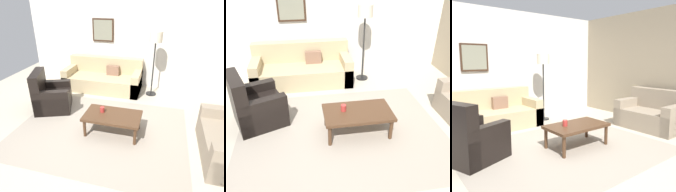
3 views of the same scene
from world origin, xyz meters
The scene contains 9 objects.
ground_plane centered at (0.00, 0.00, 0.00)m, with size 8.00×8.00×0.00m, color #B2A893.
rear_partition centered at (0.00, 2.60, 1.40)m, with size 6.00×0.12×2.80m, color silver.
area_rug centered at (0.00, 0.00, 0.00)m, with size 3.42×2.62×0.01m, color gray.
couch_main centered at (-0.56, 2.08, 0.30)m, with size 2.19×0.94×0.88m.
armchair_leather centered at (-1.43, 0.54, 0.31)m, with size 1.04×1.04×0.95m.
coffee_table centered at (0.26, -0.01, 0.36)m, with size 1.10×0.64×0.41m.
cup centered at (0.04, 0.05, 0.46)m, with size 0.09×0.09×0.11m, color #B2332D.
lamp_standing centered at (0.85, 1.99, 1.41)m, with size 0.32×0.32×1.71m.
framed_artwork centered at (-0.69, 2.51, 1.61)m, with size 0.62×0.04×0.63m.
Camera 1 is at (1.11, -3.22, 2.46)m, focal length 32.13 mm.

